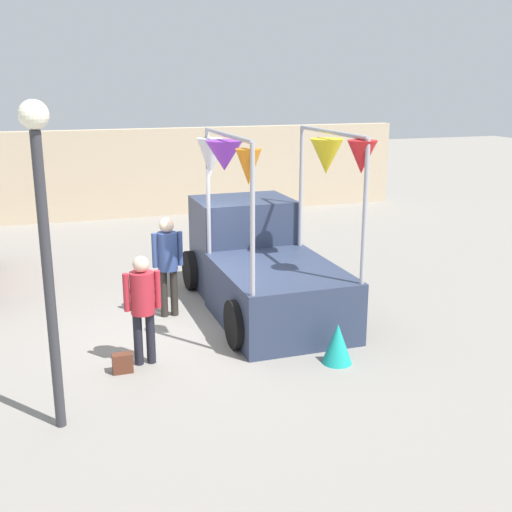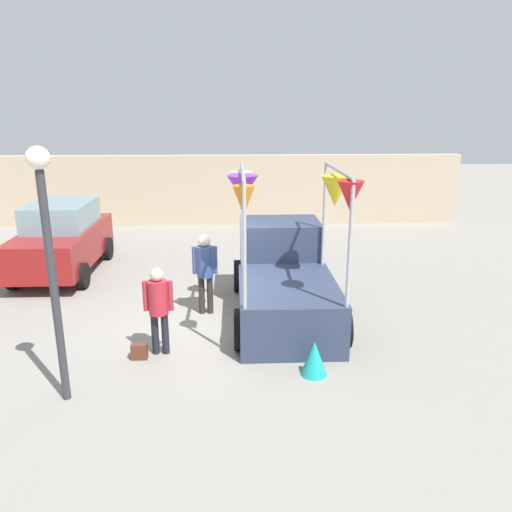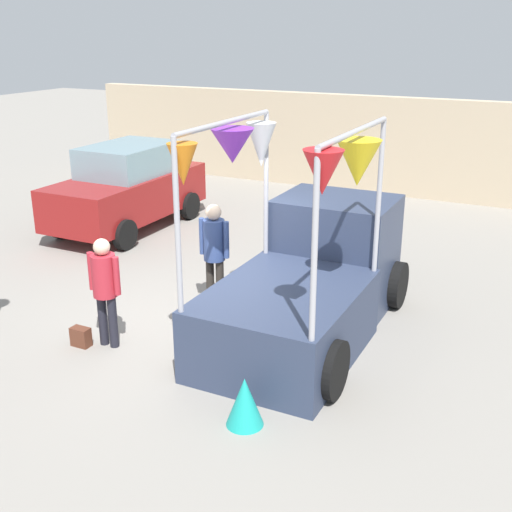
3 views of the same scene
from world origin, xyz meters
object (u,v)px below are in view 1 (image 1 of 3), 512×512
vendor_truck (259,259)px  person_vendor (168,257)px  person_customer (142,300)px  folded_kite_bundle_teal (337,343)px  street_lamp (43,222)px  handbag (123,363)px

vendor_truck → person_vendor: (-1.66, -0.03, 0.18)m
person_customer → folded_kite_bundle_teal: size_ratio=2.69×
vendor_truck → street_lamp: (-3.61, -3.27, 1.61)m
folded_kite_bundle_teal → street_lamp: bearing=-172.0°
vendor_truck → folded_kite_bundle_teal: 2.80m
person_vendor → street_lamp: size_ratio=0.46×
vendor_truck → handbag: (-2.73, -2.05, -0.73)m
vendor_truck → folded_kite_bundle_teal: vendor_truck is taller
street_lamp → handbag: bearing=54.0°
person_customer → folded_kite_bundle_teal: (2.65, -0.87, -0.67)m
person_vendor → handbag: bearing=-117.9°
folded_kite_bundle_teal → person_vendor: bearing=125.6°
person_customer → street_lamp: size_ratio=0.43×
person_customer → person_vendor: 1.96m
handbag → street_lamp: 2.79m
handbag → street_lamp: size_ratio=0.07×
person_vendor → street_lamp: bearing=-121.1°
person_vendor → street_lamp: street_lamp is taller
vendor_truck → street_lamp: 5.13m
vendor_truck → person_vendor: vendor_truck is taller
person_vendor → handbag: 2.46m
vendor_truck → folded_kite_bundle_teal: bearing=-84.4°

